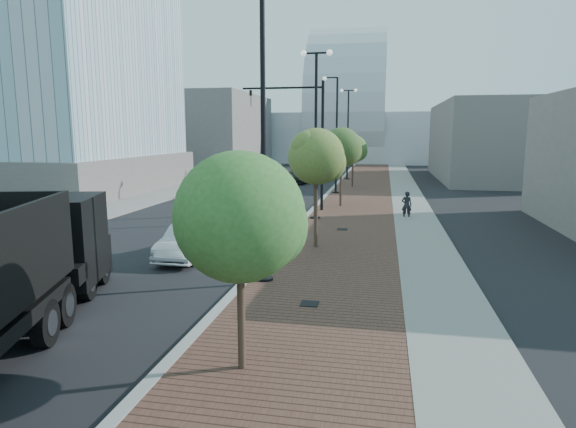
# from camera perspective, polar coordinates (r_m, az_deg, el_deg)

# --- Properties ---
(sidewalk) EXTENTS (7.00, 140.00, 0.12)m
(sidewalk) POSITION_cam_1_polar(r_m,az_deg,el_deg) (45.35, 9.96, 3.19)
(sidewalk) COLOR #4C2D23
(sidewalk) RESTS_ON ground
(concrete_strip) EXTENTS (2.40, 140.00, 0.13)m
(concrete_strip) POSITION_cam_1_polar(r_m,az_deg,el_deg) (45.38, 13.38, 3.09)
(concrete_strip) COLOR slate
(concrete_strip) RESTS_ON ground
(curb) EXTENTS (0.30, 140.00, 0.14)m
(curb) POSITION_cam_1_polar(r_m,az_deg,el_deg) (45.55, 5.55, 3.33)
(curb) COLOR gray
(curb) RESTS_ON ground
(west_sidewalk) EXTENTS (4.00, 140.00, 0.12)m
(west_sidewalk) POSITION_cam_1_polar(r_m,az_deg,el_deg) (48.54, -9.93, 3.59)
(west_sidewalk) COLOR slate
(west_sidewalk) RESTS_ON ground
(dump_truck) EXTENTS (6.32, 13.53, 3.47)m
(dump_truck) POSITION_cam_1_polar(r_m,az_deg,el_deg) (13.42, -30.26, -6.70)
(dump_truck) COLOR black
(dump_truck) RESTS_ON ground
(white_sedan) EXTENTS (1.56, 4.21, 1.38)m
(white_sedan) POSITION_cam_1_polar(r_m,az_deg,el_deg) (19.79, -11.38, -3.02)
(white_sedan) COLOR silver
(white_sedan) RESTS_ON ground
(dark_car_mid) EXTENTS (2.45, 4.65, 1.25)m
(dark_car_mid) POSITION_cam_1_polar(r_m,az_deg,el_deg) (39.60, -3.50, 3.24)
(dark_car_mid) COLOR black
(dark_car_mid) RESTS_ON ground
(dark_car_far) EXTENTS (3.37, 5.56, 1.51)m
(dark_car_far) POSITION_cam_1_polar(r_m,az_deg,el_deg) (48.21, 1.48, 4.52)
(dark_car_far) COLOR black
(dark_car_far) RESTS_ON ground
(pedestrian) EXTENTS (0.61, 0.42, 1.59)m
(pedestrian) POSITION_cam_1_polar(r_m,az_deg,el_deg) (28.82, 13.65, 1.01)
(pedestrian) COLOR black
(pedestrian) RESTS_ON ground
(streetlight_1) EXTENTS (1.44, 0.56, 9.21)m
(streetlight_1) POSITION_cam_1_polar(r_m,az_deg,el_deg) (15.58, -3.29, 7.39)
(streetlight_1) COLOR black
(streetlight_1) RESTS_ON ground
(streetlight_2) EXTENTS (1.72, 0.56, 9.28)m
(streetlight_2) POSITION_cam_1_polar(r_m,az_deg,el_deg) (27.34, 3.25, 9.28)
(streetlight_2) COLOR black
(streetlight_2) RESTS_ON ground
(streetlight_3) EXTENTS (1.44, 0.56, 9.21)m
(streetlight_3) POSITION_cam_1_polar(r_m,az_deg,el_deg) (39.28, 5.51, 8.60)
(streetlight_3) COLOR black
(streetlight_3) RESTS_ON ground
(streetlight_4) EXTENTS (1.72, 0.56, 9.28)m
(streetlight_4) POSITION_cam_1_polar(r_m,az_deg,el_deg) (51.22, 6.98, 9.30)
(streetlight_4) COLOR black
(streetlight_4) RESTS_ON ground
(traffic_mast) EXTENTS (5.09, 0.20, 8.00)m
(traffic_mast) POSITION_cam_1_polar(r_m,az_deg,el_deg) (30.44, 2.34, 9.61)
(traffic_mast) COLOR black
(traffic_mast) RESTS_ON ground
(tree_0) EXTENTS (2.62, 2.61, 4.57)m
(tree_0) POSITION_cam_1_polar(r_m,az_deg,el_deg) (9.64, -5.35, -0.39)
(tree_0) COLOR #382619
(tree_0) RESTS_ON ground
(tree_1) EXTENTS (2.38, 2.33, 5.10)m
(tree_1) POSITION_cam_1_polar(r_m,az_deg,el_deg) (20.31, 3.45, 6.66)
(tree_1) COLOR #382619
(tree_1) RESTS_ON ground
(tree_2) EXTENTS (2.62, 2.61, 5.25)m
(tree_2) POSITION_cam_1_polar(r_m,az_deg,el_deg) (32.23, 6.33, 7.67)
(tree_2) COLOR #382619
(tree_2) RESTS_ON ground
(tree_3) EXTENTS (2.52, 2.50, 4.72)m
(tree_3) POSITION_cam_1_polar(r_m,az_deg,el_deg) (44.21, 7.64, 7.51)
(tree_3) COLOR #382619
(tree_3) RESTS_ON ground
(tower_podium) EXTENTS (19.00, 19.00, 3.00)m
(tower_podium) POSITION_cam_1_polar(r_m,az_deg,el_deg) (46.80, -26.32, 4.32)
(tower_podium) COLOR #635C59
(tower_podium) RESTS_ON ground
(convention_center) EXTENTS (50.00, 30.00, 50.00)m
(convention_center) POSITION_cam_1_polar(r_m,az_deg,el_deg) (90.31, 7.16, 10.09)
(convention_center) COLOR #B5BCC0
(convention_center) RESTS_ON ground
(commercial_block_nw) EXTENTS (14.00, 20.00, 10.00)m
(commercial_block_nw) POSITION_cam_1_polar(r_m,az_deg,el_deg) (69.49, -9.56, 9.41)
(commercial_block_nw) COLOR slate
(commercial_block_nw) RESTS_ON ground
(commercial_block_ne) EXTENTS (12.00, 22.00, 8.00)m
(commercial_block_ne) POSITION_cam_1_polar(r_m,az_deg,el_deg) (56.31, 23.25, 7.78)
(commercial_block_ne) COLOR slate
(commercial_block_ne) RESTS_ON ground
(utility_cover_1) EXTENTS (0.50, 0.50, 0.02)m
(utility_cover_1) POSITION_cam_1_polar(r_m,az_deg,el_deg) (14.06, 2.51, -10.38)
(utility_cover_1) COLOR black
(utility_cover_1) RESTS_ON sidewalk
(utility_cover_2) EXTENTS (0.50, 0.50, 0.02)m
(utility_cover_2) POSITION_cam_1_polar(r_m,az_deg,el_deg) (24.63, 6.34, -1.77)
(utility_cover_2) COLOR black
(utility_cover_2) RESTS_ON sidewalk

